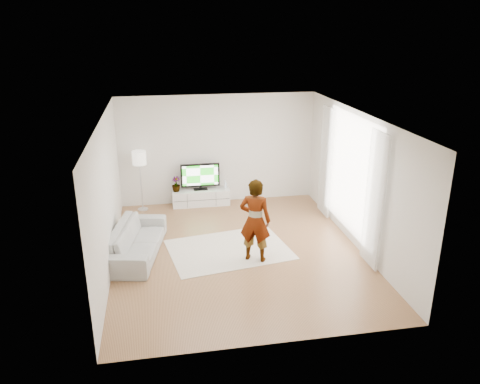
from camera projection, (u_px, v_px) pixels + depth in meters
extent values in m
plane|color=#A97A4C|center=(238.00, 251.00, 9.66)|extent=(6.00, 6.00, 0.00)
plane|color=white|center=(238.00, 117.00, 8.71)|extent=(6.00, 6.00, 0.00)
cube|color=silver|center=(107.00, 195.00, 8.77)|extent=(0.02, 6.00, 2.80)
cube|color=silver|center=(358.00, 181.00, 9.60)|extent=(0.02, 6.00, 2.80)
cube|color=silver|center=(218.00, 149.00, 11.96)|extent=(5.00, 0.02, 2.80)
cube|color=silver|center=(275.00, 259.00, 6.41)|extent=(5.00, 0.02, 2.80)
cube|color=white|center=(351.00, 174.00, 9.85)|extent=(0.01, 2.60, 2.50)
cube|color=white|center=(374.00, 200.00, 8.67)|extent=(0.04, 0.70, 2.60)
cube|color=white|center=(326.00, 162.00, 11.08)|extent=(0.04, 0.70, 2.60)
cube|color=white|center=(201.00, 197.00, 12.07)|extent=(1.46, 0.41, 0.41)
cube|color=black|center=(202.00, 200.00, 11.88)|extent=(1.42, 0.00, 0.01)
cube|color=black|center=(187.00, 201.00, 11.82)|extent=(0.01, 0.00, 0.36)
cube|color=black|center=(216.00, 199.00, 11.94)|extent=(0.01, 0.00, 0.36)
cube|color=black|center=(201.00, 189.00, 12.02)|extent=(0.35, 0.19, 0.02)
cube|color=black|center=(201.00, 188.00, 12.01)|extent=(0.07, 0.04, 0.07)
cube|color=black|center=(200.00, 175.00, 11.89)|extent=(0.99, 0.05, 0.60)
cube|color=green|center=(200.00, 175.00, 11.87)|extent=(0.90, 0.01, 0.51)
cube|color=white|center=(225.00, 185.00, 12.07)|extent=(0.06, 0.15, 0.20)
cube|color=#4CB2FF|center=(226.00, 185.00, 11.99)|extent=(0.01, 0.00, 0.11)
imported|color=#3F7238|center=(176.00, 184.00, 11.83)|extent=(0.28, 0.28, 0.39)
cube|color=silver|center=(229.00, 249.00, 9.73)|extent=(2.67, 2.11, 0.01)
imported|color=#334772|center=(255.00, 220.00, 9.04)|extent=(0.72, 0.62, 1.68)
imported|color=#ACABA7|center=(137.00, 240.00, 9.44)|extent=(1.24, 2.28, 0.63)
cylinder|color=silver|center=(143.00, 209.00, 11.83)|extent=(0.26, 0.26, 0.02)
cylinder|color=silver|center=(141.00, 187.00, 11.63)|extent=(0.03, 0.03, 1.17)
cylinder|color=white|center=(139.00, 158.00, 11.37)|extent=(0.34, 0.34, 0.33)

